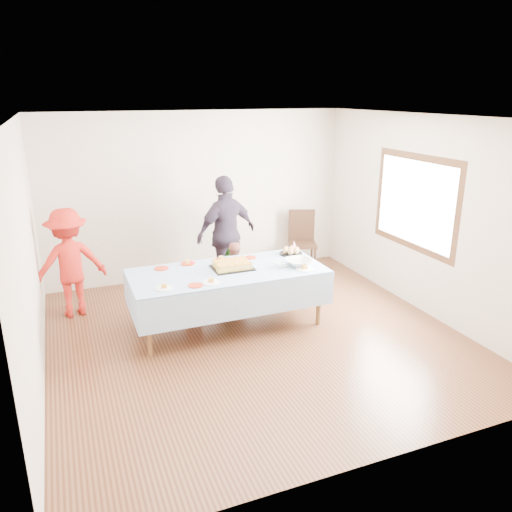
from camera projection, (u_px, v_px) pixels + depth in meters
The scene contains 22 objects.
ground at pixel (255, 336), 6.37m from camera, with size 5.00×5.00×0.00m, color #462314.
room_walls at pixel (260, 199), 5.84m from camera, with size 5.04×5.04×2.72m.
party_table at pixel (228, 274), 6.44m from camera, with size 2.50×1.10×0.78m.
birthday_cake at pixel (232, 265), 6.48m from camera, with size 0.52×0.40×0.09m.
rolls_tray at pixel (291, 251), 7.05m from camera, with size 0.33×0.33×0.10m.
punch_bowl at pixel (298, 262), 6.60m from camera, with size 0.35×0.35×0.09m, color silver.
party_hat at pixel (294, 246), 7.15m from camera, with size 0.10×0.10×0.17m, color white.
fork_pile at pixel (280, 265), 6.54m from camera, with size 0.24×0.18×0.07m, color white, non-canonical shape.
plate_red_far_a at pixel (161, 268), 6.48m from camera, with size 0.19×0.19×0.01m, color red.
plate_red_far_b at pixel (188, 264), 6.66m from camera, with size 0.19×0.19×0.01m, color red.
plate_red_far_c at pixel (221, 260), 6.81m from camera, with size 0.19×0.19×0.01m, color red.
plate_red_far_d at pixel (250, 257), 6.91m from camera, with size 0.16×0.16×0.01m, color red.
plate_red_near at pixel (196, 285), 5.91m from camera, with size 0.18×0.18×0.01m, color red.
plate_white_left at pixel (164, 288), 5.82m from camera, with size 0.20×0.20×0.01m, color white.
plate_white_mid at pixel (211, 283), 5.99m from camera, with size 0.21×0.21×0.01m, color white.
plate_white_right at pixel (305, 269), 6.45m from camera, with size 0.22×0.22×0.01m, color white.
dining_chair at pixel (302, 237), 8.61m from camera, with size 0.58×0.58×1.04m.
toddler_left at pixel (192, 288), 6.83m from camera, with size 0.30×0.19×0.81m, color red.
toddler_mid at pixel (229, 264), 7.87m from camera, with size 0.37×0.24×0.75m, color #367C29.
toddler_right at pixel (233, 273), 7.28m from camera, with size 0.45×0.35×0.92m, color #B16252.
adult_left at pixel (69, 263), 6.78m from camera, with size 0.98×0.56×1.51m, color red.
adult_right at pixel (226, 234), 7.67m from camera, with size 1.05×0.44×1.79m, color #352B3B.
Camera 1 is at (-2.12, -5.32, 2.96)m, focal length 35.00 mm.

